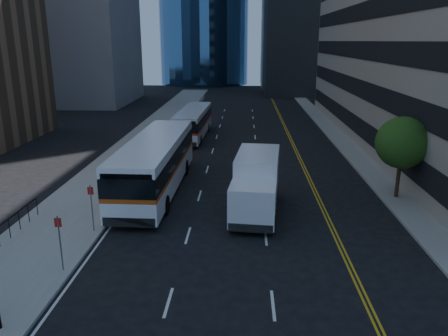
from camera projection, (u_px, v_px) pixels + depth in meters
name	position (u px, v px, depth m)	size (l,w,h in m)	color
ground	(257.00, 255.00, 20.39)	(160.00, 160.00, 0.00)	black
sidewalk_west	(148.00, 138.00, 44.81)	(5.00, 90.00, 0.15)	gray
sidewalk_east	(340.00, 139.00, 43.95)	(2.00, 90.00, 0.15)	gray
street_tree	(402.00, 143.00, 26.65)	(3.20, 3.20, 5.10)	#332114
bus_front	(156.00, 163.00, 28.66)	(3.22, 13.75, 3.53)	white
bus_rear	(194.00, 122.00, 44.96)	(2.87, 11.34, 2.90)	silver
box_truck	(256.00, 183.00, 25.06)	(3.06, 7.16, 3.33)	white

